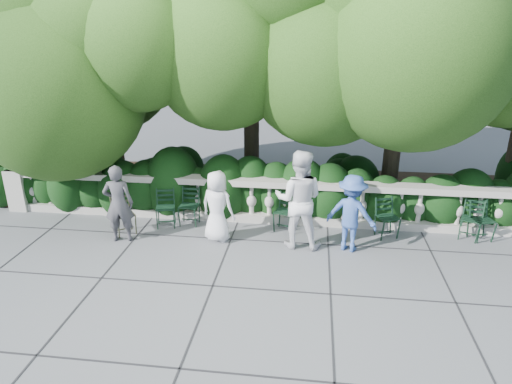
# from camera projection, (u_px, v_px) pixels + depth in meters

# --- Properties ---
(ground) EXTENTS (90.00, 90.00, 0.00)m
(ground) POSITION_uv_depth(u_px,v_px,m) (249.00, 259.00, 8.68)
(ground) COLOR #55575D
(ground) RESTS_ON ground
(balustrade) EXTENTS (12.00, 0.44, 1.00)m
(balustrade) POSITION_uv_depth(u_px,v_px,m) (261.00, 201.00, 10.18)
(balustrade) COLOR #9E998E
(balustrade) RESTS_ON ground
(shrub_hedge) EXTENTS (15.00, 2.60, 1.70)m
(shrub_hedge) POSITION_uv_depth(u_px,v_px,m) (266.00, 201.00, 11.46)
(shrub_hedge) COLOR black
(shrub_hedge) RESTS_ON ground
(tree_canopy) EXTENTS (15.04, 6.52, 6.78)m
(tree_canopy) POSITION_uv_depth(u_px,v_px,m) (299.00, 35.00, 10.16)
(tree_canopy) COLOR #3F3023
(tree_canopy) RESTS_ON ground
(chair_a) EXTENTS (0.54, 0.57, 0.84)m
(chair_a) POSITION_uv_depth(u_px,v_px,m) (166.00, 229.00, 9.94)
(chair_a) COLOR black
(chair_a) RESTS_ON ground
(chair_b) EXTENTS (0.45, 0.49, 0.84)m
(chair_b) POSITION_uv_depth(u_px,v_px,m) (188.00, 227.00, 10.04)
(chair_b) COLOR black
(chair_b) RESTS_ON ground
(chair_c) EXTENTS (0.56, 0.59, 0.84)m
(chair_c) POSITION_uv_depth(u_px,v_px,m) (282.00, 233.00, 9.74)
(chair_c) COLOR black
(chair_c) RESTS_ON ground
(chair_d) EXTENTS (0.58, 0.60, 0.84)m
(chair_d) POSITION_uv_depth(u_px,v_px,m) (389.00, 240.00, 9.46)
(chair_d) COLOR black
(chair_d) RESTS_ON ground
(chair_e) EXTENTS (0.59, 0.61, 0.84)m
(chair_e) POSITION_uv_depth(u_px,v_px,m) (467.00, 241.00, 9.38)
(chair_e) COLOR black
(chair_e) RESTS_ON ground
(chair_f) EXTENTS (0.55, 0.58, 0.84)m
(chair_f) POSITION_uv_depth(u_px,v_px,m) (483.00, 243.00, 9.32)
(chair_f) COLOR black
(chair_f) RESTS_ON ground
(chair_weathered) EXTENTS (0.65, 0.65, 0.84)m
(chair_weathered) POSITION_uv_depth(u_px,v_px,m) (128.00, 236.00, 9.61)
(chair_weathered) COLOR black
(chair_weathered) RESTS_ON ground
(person_businessman) EXTENTS (0.84, 0.69, 1.48)m
(person_businessman) POSITION_uv_depth(u_px,v_px,m) (217.00, 206.00, 9.22)
(person_businessman) COLOR white
(person_businessman) RESTS_ON ground
(person_woman_grey) EXTENTS (0.66, 0.50, 1.62)m
(person_woman_grey) POSITION_uv_depth(u_px,v_px,m) (119.00, 204.00, 9.17)
(person_woman_grey) COLOR #3E3E43
(person_woman_grey) RESTS_ON ground
(person_casual_man) EXTENTS (1.01, 0.82, 1.98)m
(person_casual_man) POSITION_uv_depth(u_px,v_px,m) (299.00, 199.00, 8.89)
(person_casual_man) COLOR silver
(person_casual_man) RESTS_ON ground
(person_older_blue) EXTENTS (1.14, 0.89, 1.55)m
(person_older_blue) POSITION_uv_depth(u_px,v_px,m) (351.00, 213.00, 8.80)
(person_older_blue) COLOR #33529A
(person_older_blue) RESTS_ON ground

